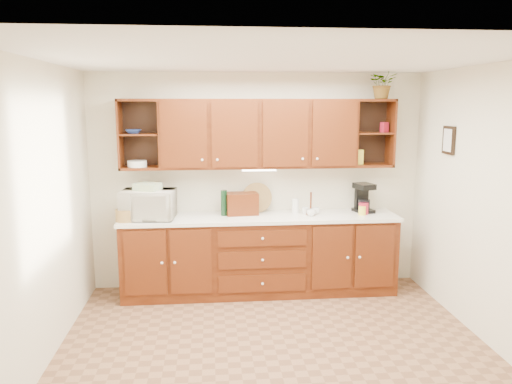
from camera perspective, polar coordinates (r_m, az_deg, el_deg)
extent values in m
plane|color=#895E3F|center=(4.82, 2.21, -17.55)|extent=(4.00, 4.00, 0.00)
plane|color=white|center=(4.29, 2.46, 14.93)|extent=(4.00, 4.00, 0.00)
plane|color=beige|center=(6.09, 0.15, 1.22)|extent=(4.00, 0.00, 4.00)
plane|color=beige|center=(4.57, -23.42, -2.60)|extent=(0.00, 3.50, 3.50)
plane|color=beige|center=(5.04, 25.49, -1.62)|extent=(0.00, 3.50, 3.50)
cube|color=#391306|center=(5.99, 0.42, -7.29)|extent=(3.20, 0.60, 0.90)
cube|color=white|center=(5.85, 0.44, -2.92)|extent=(3.24, 0.64, 0.04)
cube|color=#391306|center=(5.86, 0.31, 6.68)|extent=(2.30, 0.33, 0.80)
cube|color=black|center=(6.04, -13.02, 6.53)|extent=(0.45, 0.02, 0.80)
cube|color=black|center=(6.29, 12.82, 6.67)|extent=(0.45, 0.02, 0.80)
cube|color=#391306|center=(5.89, -13.22, 6.44)|extent=(0.43, 0.30, 0.02)
cube|color=#391306|center=(6.15, 13.26, 6.58)|extent=(0.43, 0.30, 0.02)
cube|color=#391306|center=(6.14, 13.41, 10.17)|extent=(0.45, 0.33, 0.03)
cube|color=white|center=(5.85, 0.35, 2.55)|extent=(0.40, 0.05, 0.02)
cube|color=black|center=(5.75, 21.17, 5.54)|extent=(0.03, 0.24, 0.30)
cylinder|color=#9F7C42|center=(5.77, -14.65, -2.57)|extent=(0.29, 0.29, 0.13)
imported|color=silver|center=(5.80, -12.22, -1.41)|extent=(0.63, 0.46, 0.33)
cube|color=#E3DA6A|center=(5.76, -12.30, 0.60)|extent=(0.33, 0.29, 0.08)
cylinder|color=black|center=(5.85, -3.67, -1.25)|extent=(0.09, 0.09, 0.30)
cylinder|color=#9F7C42|center=(6.04, 0.11, -2.23)|extent=(0.37, 0.13, 0.36)
cube|color=#391306|center=(5.90, -1.64, -1.34)|extent=(0.39, 0.27, 0.26)
cylinder|color=#391306|center=(5.91, 6.28, -1.31)|extent=(0.02, 0.02, 0.27)
cylinder|color=#391306|center=(5.94, 6.26, -2.52)|extent=(0.11, 0.11, 0.01)
imported|color=white|center=(5.97, 6.84, -2.15)|extent=(0.13, 0.13, 0.08)
imported|color=white|center=(5.96, 5.64, -2.14)|extent=(0.13, 0.13, 0.08)
imported|color=white|center=(5.86, 6.32, -2.37)|extent=(0.13, 0.13, 0.08)
cylinder|color=#A5182C|center=(6.07, 12.18, -1.85)|extent=(0.13, 0.13, 0.13)
cylinder|color=white|center=(6.00, 4.52, -1.59)|extent=(0.11, 0.11, 0.17)
cylinder|color=yellow|center=(6.01, 12.03, -2.09)|extent=(0.09, 0.09, 0.10)
cube|color=black|center=(6.18, 12.17, -2.08)|extent=(0.25, 0.29, 0.04)
cube|color=black|center=(6.24, 11.96, -0.56)|extent=(0.18, 0.10, 0.30)
cube|color=black|center=(6.13, 12.27, 0.65)|extent=(0.25, 0.29, 0.07)
cylinder|color=black|center=(6.15, 12.25, -1.44)|extent=(0.17, 0.17, 0.13)
imported|color=navy|center=(5.89, -13.83, 6.73)|extent=(0.18, 0.18, 0.04)
cylinder|color=white|center=(5.89, -13.43, 3.16)|extent=(0.26, 0.26, 0.07)
cube|color=yellow|center=(6.09, 11.63, 3.94)|extent=(0.11, 0.09, 0.17)
cube|color=#A5182C|center=(6.17, 14.46, 7.18)|extent=(0.10, 0.09, 0.12)
imported|color=#999999|center=(6.10, 14.31, 11.95)|extent=(0.36, 0.33, 0.36)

